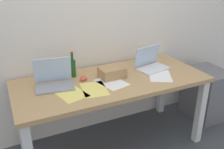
# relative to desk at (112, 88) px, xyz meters

# --- Properties ---
(ground_plane) EXTENTS (8.00, 8.00, 0.00)m
(ground_plane) POSITION_rel_desk_xyz_m (0.00, 0.00, -0.66)
(ground_plane) COLOR #42474C
(back_wall) EXTENTS (5.20, 0.08, 2.60)m
(back_wall) POSITION_rel_desk_xyz_m (0.00, 0.45, 0.64)
(back_wall) COLOR silver
(back_wall) RESTS_ON ground
(desk) EXTENTS (1.82, 0.79, 0.76)m
(desk) POSITION_rel_desk_xyz_m (0.00, 0.00, 0.00)
(desk) COLOR tan
(desk) RESTS_ON ground
(laptop_left) EXTENTS (0.36, 0.28, 0.25)m
(laptop_left) POSITION_rel_desk_xyz_m (-0.53, 0.08, 0.15)
(laptop_left) COLOR gray
(laptop_left) RESTS_ON desk
(laptop_right) EXTENTS (0.36, 0.28, 0.23)m
(laptop_right) POSITION_rel_desk_xyz_m (0.48, 0.08, 0.15)
(laptop_right) COLOR silver
(laptop_right) RESTS_ON desk
(beer_bottle) EXTENTS (0.06, 0.06, 0.25)m
(beer_bottle) POSITION_rel_desk_xyz_m (-0.31, 0.22, 0.19)
(beer_bottle) COLOR #1E5123
(beer_bottle) RESTS_ON desk
(computer_mouse) EXTENTS (0.10, 0.12, 0.03)m
(computer_mouse) POSITION_rel_desk_xyz_m (-0.25, 0.11, 0.11)
(computer_mouse) COLOR #D84C38
(computer_mouse) RESTS_ON desk
(cardboard_box) EXTENTS (0.25, 0.18, 0.10)m
(cardboard_box) POSITION_rel_desk_xyz_m (0.02, 0.04, 0.14)
(cardboard_box) COLOR tan
(cardboard_box) RESTS_ON desk
(paper_yellow_folder) EXTENTS (0.25, 0.32, 0.00)m
(paper_yellow_folder) POSITION_rel_desk_xyz_m (-0.23, -0.12, 0.10)
(paper_yellow_folder) COLOR #F4E06B
(paper_yellow_folder) RESTS_ON desk
(paper_sheet_front_left) EXTENTS (0.28, 0.34, 0.00)m
(paper_sheet_front_left) POSITION_rel_desk_xyz_m (-0.44, -0.11, 0.10)
(paper_sheet_front_left) COLOR #F4E06B
(paper_sheet_front_left) RESTS_ON desk
(paper_sheet_front_right) EXTENTS (0.32, 0.36, 0.00)m
(paper_sheet_front_right) POSITION_rel_desk_xyz_m (0.46, -0.13, 0.10)
(paper_sheet_front_right) COLOR white
(paper_sheet_front_right) RESTS_ON desk
(paper_sheet_center) EXTENTS (0.28, 0.34, 0.00)m
(paper_sheet_center) POSITION_rel_desk_xyz_m (-0.03, -0.06, 0.10)
(paper_sheet_center) COLOR white
(paper_sheet_center) RESTS_ON desk
(filing_cabinet) EXTENTS (0.40, 0.48, 0.61)m
(filing_cabinet) POSITION_rel_desk_xyz_m (1.29, 0.02, -0.36)
(filing_cabinet) COLOR slate
(filing_cabinet) RESTS_ON ground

